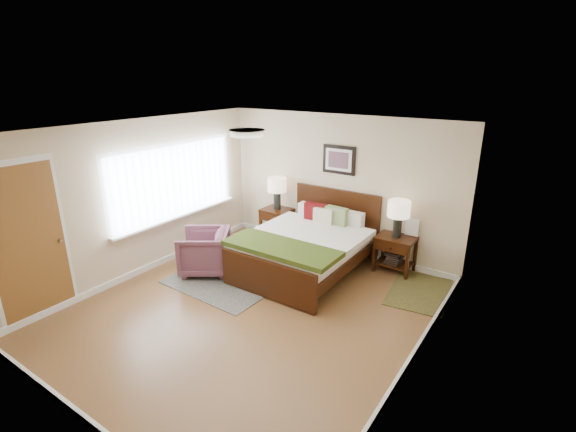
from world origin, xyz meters
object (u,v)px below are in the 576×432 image
object	(u,v)px
armchair	(205,252)
rug_persian	(247,269)
lamp_left	(277,187)
bed	(306,241)
nightstand_left	(277,215)
nightstand_right	(395,251)
lamp_right	(399,212)

from	to	relation	value
armchair	rug_persian	xyz separation A→B (m)	(0.52, 0.45, -0.35)
lamp_left	armchair	world-z (taller)	lamp_left
bed	nightstand_left	world-z (taller)	bed
armchair	nightstand_left	bearing A→B (deg)	138.89
nightstand_right	nightstand_left	bearing A→B (deg)	-179.77
nightstand_left	rug_persian	bearing A→B (deg)	-76.20
nightstand_left	lamp_left	bearing A→B (deg)	90.00
lamp_right	armchair	xyz separation A→B (m)	(-2.60, -1.79, -0.69)
nightstand_left	rug_persian	world-z (taller)	nightstand_left
bed	nightstand_left	xyz separation A→B (m)	(-1.19, 0.82, -0.01)
nightstand_right	rug_persian	distance (m)	2.49
lamp_left	rug_persian	distance (m)	1.76
armchair	nightstand_right	bearing A→B (deg)	89.74
armchair	rug_persian	distance (m)	0.78
armchair	bed	bearing A→B (deg)	89.75
lamp_right	lamp_left	bearing A→B (deg)	180.00
lamp_right	rug_persian	bearing A→B (deg)	-147.13
bed	rug_persian	distance (m)	1.13
nightstand_left	rug_persian	size ratio (longest dim) A/B	0.28
nightstand_left	lamp_left	world-z (taller)	lamp_left
bed	armchair	size ratio (longest dim) A/B	2.74
nightstand_left	nightstand_right	xyz separation A→B (m)	(2.40, 0.01, -0.16)
nightstand_left	nightstand_right	world-z (taller)	nightstand_left
rug_persian	nightstand_left	bearing A→B (deg)	105.78
bed	lamp_left	bearing A→B (deg)	144.71
bed	nightstand_right	xyz separation A→B (m)	(1.21, 0.83, -0.17)
nightstand_right	lamp_right	bearing A→B (deg)	90.00
nightstand_right	rug_persian	world-z (taller)	nightstand_right
lamp_left	rug_persian	size ratio (longest dim) A/B	0.26
bed	lamp_left	distance (m)	1.56
rug_persian	bed	bearing A→B (deg)	32.08
nightstand_right	armchair	bearing A→B (deg)	-145.64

